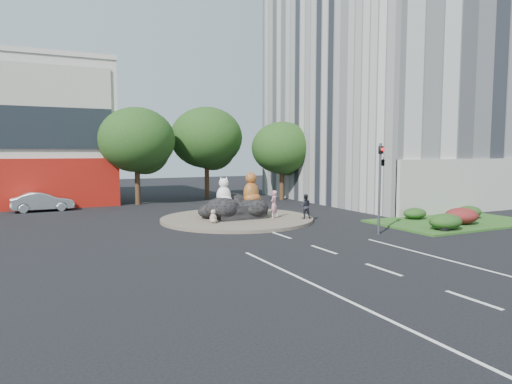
% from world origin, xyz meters
% --- Properties ---
extents(ground, '(120.00, 120.00, 0.00)m').
position_xyz_m(ground, '(0.00, 0.00, 0.00)').
color(ground, black).
rests_on(ground, ground).
extents(roundabout_island, '(10.00, 10.00, 0.20)m').
position_xyz_m(roundabout_island, '(0.00, 10.00, 0.10)').
color(roundabout_island, brown).
rests_on(roundabout_island, ground).
extents(rock_plinth, '(3.20, 2.60, 0.90)m').
position_xyz_m(rock_plinth, '(0.00, 10.00, 0.65)').
color(rock_plinth, black).
rests_on(rock_plinth, roundabout_island).
extents(office_tower, '(20.00, 20.00, 35.00)m').
position_xyz_m(office_tower, '(20.00, 16.00, 17.50)').
color(office_tower, silver).
rests_on(office_tower, ground).
extents(grass_verge, '(10.00, 6.00, 0.12)m').
position_xyz_m(grass_verge, '(12.00, 3.00, 0.06)').
color(grass_verge, '#1B4717').
rests_on(grass_verge, ground).
extents(tree_left, '(6.46, 6.46, 8.27)m').
position_xyz_m(tree_left, '(-3.93, 22.06, 5.25)').
color(tree_left, '#382314').
rests_on(tree_left, ground).
extents(tree_mid, '(6.84, 6.84, 8.76)m').
position_xyz_m(tree_mid, '(3.07, 24.06, 5.56)').
color(tree_mid, '#382314').
rests_on(tree_mid, ground).
extents(tree_right, '(5.70, 5.70, 7.30)m').
position_xyz_m(tree_right, '(9.07, 20.06, 4.63)').
color(tree_right, '#382314').
rests_on(tree_right, ground).
extents(hedge_near_green, '(2.00, 1.60, 0.90)m').
position_xyz_m(hedge_near_green, '(9.00, 1.00, 0.57)').
color(hedge_near_green, '#113814').
rests_on(hedge_near_green, grass_verge).
extents(hedge_red, '(2.20, 1.76, 0.99)m').
position_xyz_m(hedge_red, '(11.50, 2.00, 0.61)').
color(hedge_red, '#541616').
rests_on(hedge_red, grass_verge).
extents(hedge_mid_green, '(1.80, 1.44, 0.81)m').
position_xyz_m(hedge_mid_green, '(14.00, 3.50, 0.53)').
color(hedge_mid_green, '#113814').
rests_on(hedge_mid_green, grass_verge).
extents(hedge_back_green, '(1.60, 1.28, 0.72)m').
position_xyz_m(hedge_back_green, '(10.50, 4.80, 0.48)').
color(hedge_back_green, '#113814').
rests_on(hedge_back_green, grass_verge).
extents(traffic_light, '(0.44, 1.24, 5.00)m').
position_xyz_m(traffic_light, '(5.10, 2.00, 3.62)').
color(traffic_light, '#595B60').
rests_on(traffic_light, ground).
extents(street_lamp, '(2.34, 0.22, 8.06)m').
position_xyz_m(street_lamp, '(12.82, 8.00, 4.55)').
color(street_lamp, '#595B60').
rests_on(street_lamp, ground).
extents(cat_white, '(1.15, 1.01, 1.82)m').
position_xyz_m(cat_white, '(-0.98, 9.88, 2.01)').
color(cat_white, white).
rests_on(cat_white, rock_plinth).
extents(cat_tabby, '(1.70, 1.65, 2.17)m').
position_xyz_m(cat_tabby, '(0.88, 9.69, 2.19)').
color(cat_tabby, orange).
rests_on(cat_tabby, rock_plinth).
extents(kitten_calico, '(0.68, 0.68, 0.86)m').
position_xyz_m(kitten_calico, '(-2.22, 8.55, 0.63)').
color(kitten_calico, white).
rests_on(kitten_calico, roundabout_island).
extents(kitten_white, '(0.67, 0.65, 0.85)m').
position_xyz_m(kitten_white, '(2.26, 8.96, 0.62)').
color(kitten_white, white).
rests_on(kitten_white, roundabout_island).
extents(pedestrian_pink, '(0.78, 0.75, 1.81)m').
position_xyz_m(pedestrian_pink, '(2.08, 8.76, 1.10)').
color(pedestrian_pink, '#C37E8D').
rests_on(pedestrian_pink, roundabout_island).
extents(pedestrian_dark, '(0.95, 0.86, 1.59)m').
position_xyz_m(pedestrian_dark, '(3.81, 7.68, 0.99)').
color(pedestrian_dark, black).
rests_on(pedestrian_dark, roundabout_island).
extents(parked_car, '(4.50, 1.79, 1.46)m').
position_xyz_m(parked_car, '(-11.43, 20.80, 0.73)').
color(parked_car, '#B6B9BE').
rests_on(parked_car, ground).
extents(litter_bin, '(0.62, 0.62, 0.69)m').
position_xyz_m(litter_bin, '(8.60, 0.71, 0.47)').
color(litter_bin, black).
rests_on(litter_bin, grass_verge).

